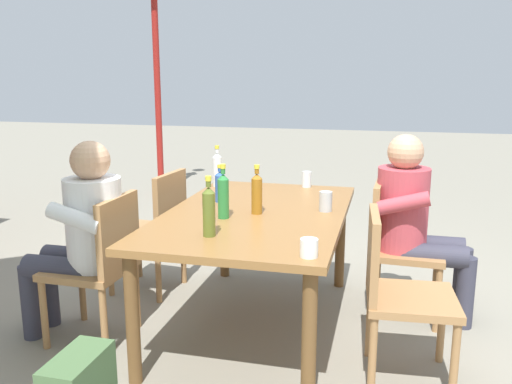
# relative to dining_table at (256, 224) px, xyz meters

# --- Properties ---
(ground_plane) EXTENTS (24.00, 24.00, 0.00)m
(ground_plane) POSITION_rel_dining_table_xyz_m (0.00, 0.00, -0.65)
(ground_plane) COLOR gray
(dining_table) EXTENTS (1.70, 1.04, 0.73)m
(dining_table) POSITION_rel_dining_table_xyz_m (0.00, 0.00, 0.00)
(dining_table) COLOR olive
(dining_table) RESTS_ON ground_plane
(chair_far_left) EXTENTS (0.45, 0.45, 0.87)m
(chair_far_left) POSITION_rel_dining_table_xyz_m (-0.38, 0.82, -0.17)
(chair_far_left) COLOR #A37547
(chair_far_left) RESTS_ON ground_plane
(chair_near_right) EXTENTS (0.46, 0.46, 0.87)m
(chair_near_right) POSITION_rel_dining_table_xyz_m (0.39, -0.82, -0.17)
(chair_near_right) COLOR #A37547
(chair_near_right) RESTS_ON ground_plane
(chair_near_left) EXTENTS (0.47, 0.47, 0.87)m
(chair_near_left) POSITION_rel_dining_table_xyz_m (-0.39, -0.82, -0.17)
(chair_near_left) COLOR #A37547
(chair_near_left) RESTS_ON ground_plane
(chair_far_right) EXTENTS (0.48, 0.48, 0.87)m
(chair_far_right) POSITION_rel_dining_table_xyz_m (0.37, 0.82, -0.17)
(chair_far_right) COLOR #A37547
(chair_far_right) RESTS_ON ground_plane
(person_in_white_shirt) EXTENTS (0.47, 0.61, 1.18)m
(person_in_white_shirt) POSITION_rel_dining_table_xyz_m (-0.38, 0.93, 0.00)
(person_in_white_shirt) COLOR white
(person_in_white_shirt) RESTS_ON ground_plane
(person_in_plaid_shirt) EXTENTS (0.47, 0.61, 1.18)m
(person_in_plaid_shirt) POSITION_rel_dining_table_xyz_m (0.38, -0.93, 0.00)
(person_in_plaid_shirt) COLOR #B7424C
(person_in_plaid_shirt) RESTS_ON ground_plane
(bottle_olive) EXTENTS (0.06, 0.06, 0.31)m
(bottle_olive) POSITION_rel_dining_table_xyz_m (-0.53, 0.11, 0.21)
(bottle_olive) COLOR #566623
(bottle_olive) RESTS_ON dining_table
(bottle_amber) EXTENTS (0.06, 0.06, 0.29)m
(bottle_amber) POSITION_rel_dining_table_xyz_m (-0.04, -0.02, 0.20)
(bottle_amber) COLOR #996019
(bottle_amber) RESTS_ON dining_table
(bottle_clear) EXTENTS (0.06, 0.06, 0.30)m
(bottle_clear) POSITION_rel_dining_table_xyz_m (0.64, 0.45, 0.21)
(bottle_clear) COLOR white
(bottle_clear) RESTS_ON dining_table
(bottle_blue) EXTENTS (0.06, 0.06, 0.24)m
(bottle_blue) POSITION_rel_dining_table_xyz_m (0.19, 0.28, 0.18)
(bottle_blue) COLOR #2D56A3
(bottle_blue) RESTS_ON dining_table
(bottle_green) EXTENTS (0.06, 0.06, 0.31)m
(bottle_green) POSITION_rel_dining_table_xyz_m (-0.19, 0.14, 0.21)
(bottle_green) COLOR #287A38
(bottle_green) RESTS_ON dining_table
(cup_glass) EXTENTS (0.06, 0.06, 0.11)m
(cup_glass) POSITION_rel_dining_table_xyz_m (0.78, -0.18, 0.14)
(cup_glass) COLOR silver
(cup_glass) RESTS_ON dining_table
(cup_steel) EXTENTS (0.08, 0.08, 0.12)m
(cup_steel) POSITION_rel_dining_table_xyz_m (0.11, -0.40, 0.14)
(cup_steel) COLOR #B2B7BC
(cup_steel) RESTS_ON dining_table
(cup_white) EXTENTS (0.08, 0.08, 0.08)m
(cup_white) POSITION_rel_dining_table_xyz_m (-0.73, -0.43, 0.12)
(cup_white) COLOR white
(cup_white) RESTS_ON dining_table
(lamp_post) EXTENTS (0.56, 0.20, 2.82)m
(lamp_post) POSITION_rel_dining_table_xyz_m (3.38, 2.12, 1.34)
(lamp_post) COLOR maroon
(lamp_post) RESTS_ON ground_plane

